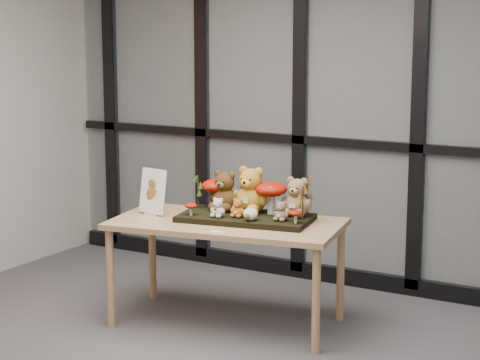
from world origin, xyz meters
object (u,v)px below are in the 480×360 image
Objects in this scene: bear_white_bow at (218,206)px; sign_holder at (153,194)px; diorama_tray at (246,218)px; bear_small_yellow at (238,207)px; mushroom_front_right at (296,216)px; mushroom_back_left at (216,192)px; bear_brown_medium at (225,189)px; plush_cream_hedgehog at (251,213)px; bear_beige_small at (281,210)px; bear_tan_back at (297,194)px; bear_pooh_yellow at (251,187)px; mushroom_back_right at (271,196)px; mushroom_front_left at (191,208)px; display_table at (227,232)px.

bear_white_bow is 0.49m from sign_holder.
bear_small_yellow is (-0.01, -0.07, 0.08)m from diorama_tray.
diorama_tray is 9.32× the size of mushroom_front_right.
mushroom_back_left is at bearing 168.62° from mushroom_front_right.
bear_white_bow is at bearing -55.88° from mushroom_back_left.
bear_brown_medium is 0.36m from plush_cream_hedgehog.
mushroom_back_left is at bearing 158.00° from bear_beige_small.
bear_tan_back is 1.27× the size of mushroom_back_left.
mushroom_back_left is (-0.37, 0.20, 0.06)m from plush_cream_hedgehog.
bear_brown_medium is 2.09× the size of bear_white_bow.
diorama_tray is 0.64m from sign_holder.
bear_brown_medium reaches higher than bear_white_bow.
bear_brown_medium reaches higher than mushroom_front_right.
sign_holder is at bearing 177.67° from bear_beige_small.
bear_beige_small is 0.45× the size of sign_holder.
bear_tan_back is at bearing 17.36° from diorama_tray.
bear_pooh_yellow is at bearing 108.61° from plush_cream_hedgehog.
bear_white_bow is 1.53× the size of mushroom_front_right.
mushroom_back_right is at bearing -177.93° from bear_tan_back.
sign_holder reaches higher than bear_small_yellow.
bear_small_yellow reaches higher than mushroom_front_right.
mushroom_front_left is at bearing -146.74° from bear_pooh_yellow.
bear_small_yellow is 0.97× the size of bear_white_bow.
plush_cream_hedgehog and mushroom_front_left have the same top height.
mushroom_back_left is (-0.08, 0.02, -0.04)m from bear_brown_medium.
bear_white_bow reaches higher than diorama_tray.
display_table is 0.50m from bear_tan_back.
display_table is at bearing -176.61° from mushroom_front_right.
mushroom_back_right is (0.13, 0.19, 0.05)m from bear_small_yellow.
bear_white_bow reaches higher than bear_small_yellow.
bear_beige_small is at bearing -33.35° from bear_pooh_yellow.
mushroom_back_right is at bearing 125.66° from bear_beige_small.
display_table is 17.53× the size of mushroom_front_left.
sign_holder is (-0.51, -0.08, 0.21)m from display_table.
bear_small_yellow is (0.08, -0.00, 0.17)m from display_table.
plush_cream_hedgehog is (0.20, -0.04, 0.15)m from display_table.
bear_tan_back is (0.30, 0.06, -0.03)m from bear_pooh_yellow.
mushroom_front_right is at bearing 4.63° from plush_cream_hedgehog.
bear_brown_medium is 3.20× the size of plush_cream_hedgehog.
bear_beige_small is at bearing 18.65° from plush_cream_hedgehog.
diorama_tray is 2.54× the size of bear_pooh_yellow.
bear_brown_medium is at bearing 99.18° from bear_white_bow.
bear_brown_medium is 1.33× the size of mushroom_back_left.
sign_holder is (-0.34, -0.23, -0.00)m from mushroom_back_left.
bear_small_yellow is (0.00, -0.17, -0.10)m from bear_pooh_yellow.
plush_cream_hedgehog is at bearing 10.98° from sign_holder.
bear_beige_small is at bearing -11.68° from mushroom_back_left.
bear_white_bow is 0.60× the size of mushroom_back_right.
sign_holder is (-0.41, -0.21, -0.04)m from bear_brown_medium.
bear_small_yellow is at bearing 15.53° from sign_holder.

